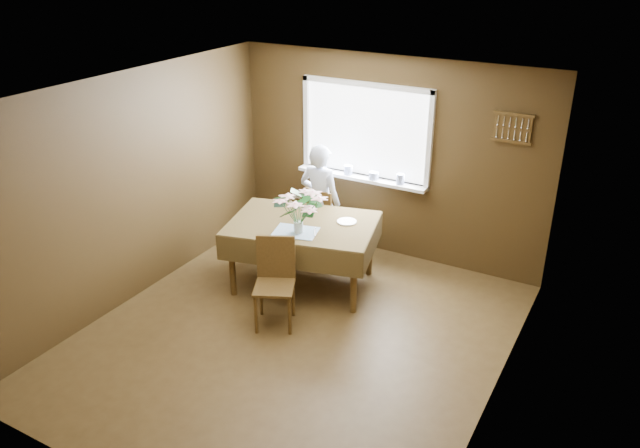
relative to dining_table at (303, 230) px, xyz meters
The scene contains 15 objects.
floor 1.29m from the dining_table, 64.53° to the right, with size 4.50×4.50×0.00m, color #453217.
ceiling 2.10m from the dining_table, 64.53° to the right, with size 4.50×4.50×0.00m, color white.
wall_back 1.46m from the dining_table, 69.92° to the left, with size 4.00×4.00×0.00m, color brown.
wall_front 3.31m from the dining_table, 81.79° to the right, with size 4.00×4.00×0.00m, color brown.
wall_left 1.90m from the dining_table, 147.52° to the right, with size 4.50×4.50×0.00m, color brown.
wall_right 2.71m from the dining_table, 21.61° to the right, with size 4.50×4.50×0.00m, color brown.
window_assembly 1.40m from the dining_table, 82.02° to the left, with size 1.72×0.20×1.22m.
spoon_rack 2.56m from the dining_table, 32.90° to the left, with size 0.44×0.05×0.33m.
dining_table is the anchor object (origin of this frame).
chair_far 0.82m from the dining_table, 102.21° to the left, with size 0.43×0.43×0.91m.
chair_near 0.83m from the dining_table, 80.12° to the right, with size 0.54×0.54×0.94m.
seated_woman 0.75m from the dining_table, 103.92° to the left, with size 0.54×0.36×1.49m, color white.
flower_bouquet 0.47m from the dining_table, 68.58° to the right, with size 0.52×0.52×0.45m.
side_plate 0.51m from the dining_table, 30.27° to the left, with size 0.22×0.22×0.01m, color white.
table_knife 0.33m from the dining_table, 33.11° to the right, with size 0.02×0.21×0.00m, color silver.
Camera 1 is at (2.82, -4.50, 3.71)m, focal length 35.00 mm.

